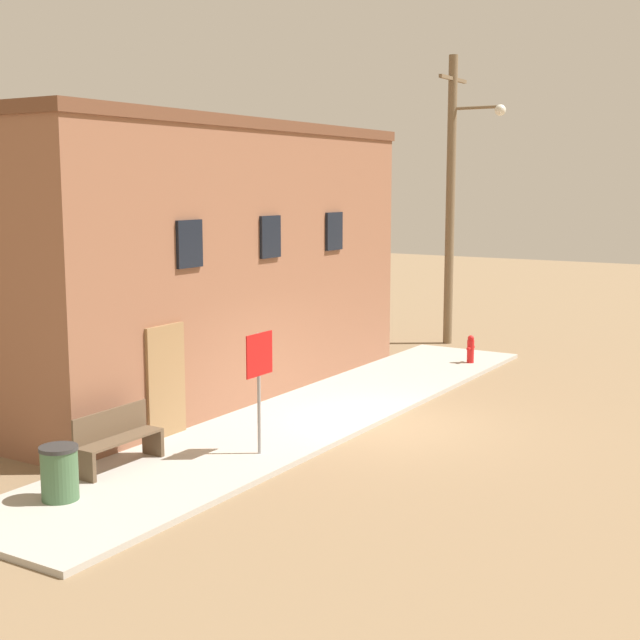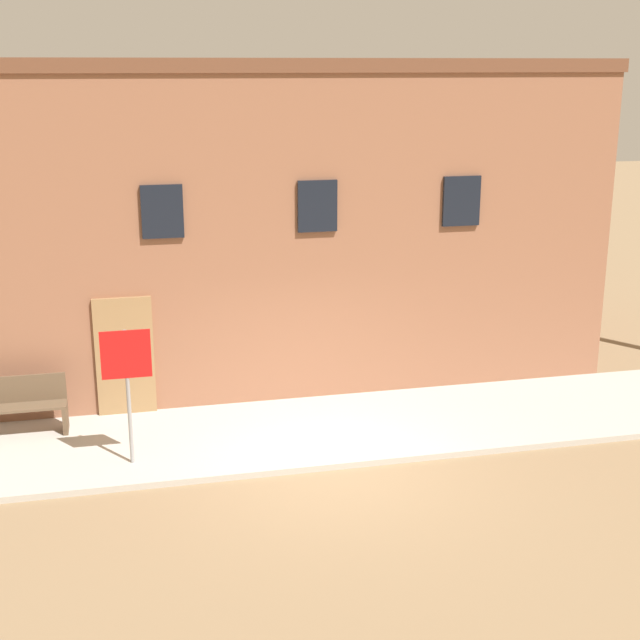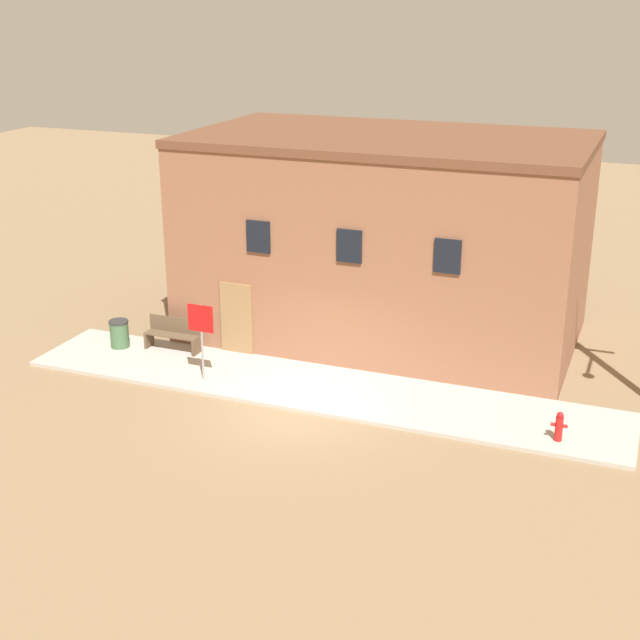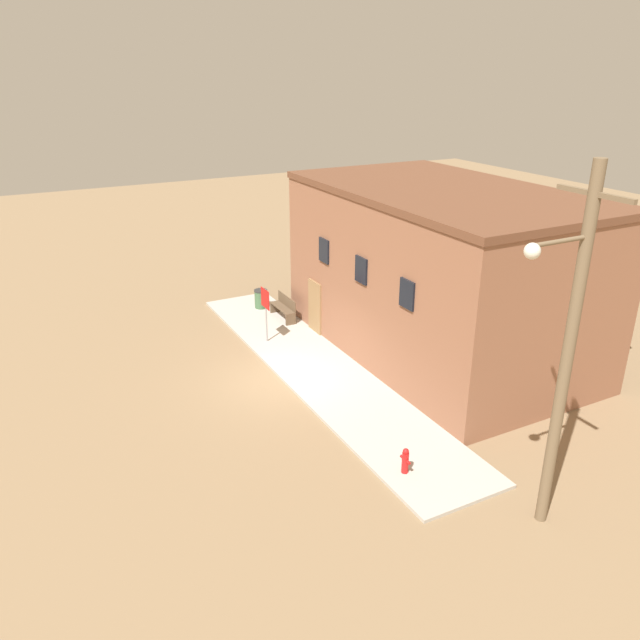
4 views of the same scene
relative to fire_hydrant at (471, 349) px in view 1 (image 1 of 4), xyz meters
name	(u,v)px [view 1 (image 1 of 4)]	position (x,y,z in m)	size (l,w,h in m)	color
ground_plane	(379,426)	(-6.42, -0.67, -0.47)	(80.00, 80.00, 0.00)	#846B4C
sidewalk	(317,413)	(-6.42, 0.78, -0.42)	(16.41, 2.91, 0.10)	#B2ADA3
brick_building	(154,257)	(-6.03, 5.52, 2.60)	(11.54, 6.71, 6.13)	#8E5B42
fire_hydrant	(471,349)	(0.00, 0.00, 0.00)	(0.39, 0.18, 0.73)	red
stop_sign	(259,369)	(-9.44, 0.08, 1.14)	(0.75, 0.06, 2.14)	gray
bench	(117,439)	(-11.29, 1.68, 0.11)	(1.67, 0.44, 0.97)	brown
trash_bin	(60,473)	(-12.88, 1.29, 0.05)	(0.58, 0.58, 0.82)	#426642
utility_pole	(453,193)	(2.91, 1.83, 4.04)	(1.80, 1.75, 8.45)	brown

